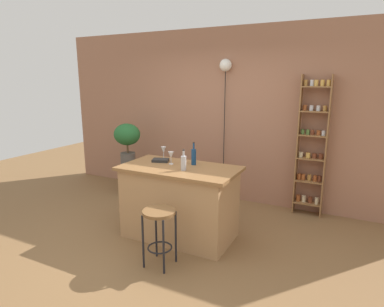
% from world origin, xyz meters
% --- Properties ---
extents(ground, '(12.00, 12.00, 0.00)m').
position_xyz_m(ground, '(0.00, 0.00, 0.00)').
color(ground, brown).
extents(back_wall, '(6.40, 0.10, 2.80)m').
position_xyz_m(back_wall, '(0.00, 1.95, 1.40)').
color(back_wall, '#9E6B51').
rests_on(back_wall, ground).
extents(kitchen_counter, '(1.47, 0.80, 0.93)m').
position_xyz_m(kitchen_counter, '(0.00, 0.30, 0.47)').
color(kitchen_counter, tan).
rests_on(kitchen_counter, ground).
extents(bar_stool, '(0.35, 0.35, 0.63)m').
position_xyz_m(bar_stool, '(0.14, -0.40, 0.48)').
color(bar_stool, black).
rests_on(bar_stool, ground).
extents(spice_shelf, '(0.41, 0.18, 2.06)m').
position_xyz_m(spice_shelf, '(1.37, 1.79, 1.03)').
color(spice_shelf, olive).
rests_on(spice_shelf, ground).
extents(plant_stool, '(0.28, 0.28, 0.49)m').
position_xyz_m(plant_stool, '(-1.57, 1.29, 0.25)').
color(plant_stool, '#2D2823').
rests_on(plant_stool, ground).
extents(potted_plant, '(0.46, 0.42, 0.77)m').
position_xyz_m(potted_plant, '(-1.57, 1.29, 0.99)').
color(potted_plant, '#514C47').
rests_on(potted_plant, plant_stool).
extents(bottle_olive_oil, '(0.06, 0.06, 0.29)m').
position_xyz_m(bottle_olive_oil, '(0.11, 0.48, 1.03)').
color(bottle_olive_oil, navy).
rests_on(bottle_olive_oil, kitchen_counter).
extents(bottle_spirits_clear, '(0.07, 0.07, 0.25)m').
position_xyz_m(bottle_spirits_clear, '(0.12, 0.19, 1.02)').
color(bottle_spirits_clear, '#B2B2B7').
rests_on(bottle_spirits_clear, kitchen_counter).
extents(wine_glass_left, '(0.07, 0.07, 0.16)m').
position_xyz_m(wine_glass_left, '(-0.16, 0.37, 1.04)').
color(wine_glass_left, silver).
rests_on(wine_glass_left, kitchen_counter).
extents(wine_glass_center, '(0.07, 0.07, 0.16)m').
position_xyz_m(wine_glass_center, '(-0.41, 0.60, 1.04)').
color(wine_glass_center, silver).
rests_on(wine_glass_center, kitchen_counter).
extents(cookbook, '(0.25, 0.21, 0.03)m').
position_xyz_m(cookbook, '(-0.36, 0.43, 0.94)').
color(cookbook, black).
rests_on(cookbook, kitchen_counter).
extents(pendant_globe_light, '(0.20, 0.20, 2.31)m').
position_xyz_m(pendant_globe_light, '(-0.01, 1.84, 2.16)').
color(pendant_globe_light, black).
rests_on(pendant_globe_light, ground).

